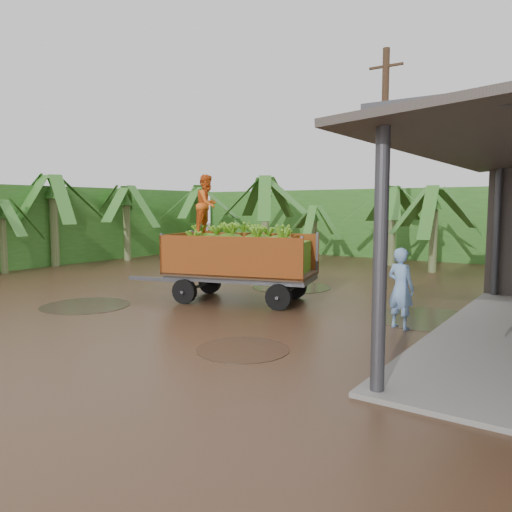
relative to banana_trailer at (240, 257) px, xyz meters
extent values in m
plane|color=black|center=(0.59, -0.95, -1.28)|extent=(100.00, 100.00, 0.00)
cube|color=#2D661E|center=(-1.41, 15.05, 0.52)|extent=(22.00, 3.00, 3.60)
cube|color=#2D661E|center=(-13.41, 3.05, 0.52)|extent=(3.00, 18.00, 3.60)
cube|color=#47474C|center=(-2.71, -0.78, -0.78)|extent=(1.60, 0.55, 0.11)
imported|color=#DC5B19|center=(-1.00, -0.22, 1.48)|extent=(0.76, 0.91, 1.70)
imported|color=#759FD6|center=(4.85, -0.57, -0.37)|extent=(0.76, 0.61, 1.81)
cylinder|color=#47301E|center=(1.98, 5.86, 2.79)|extent=(0.24, 0.24, 8.13)
cube|color=#47301E|center=(1.98, 5.86, 6.24)|extent=(1.20, 0.08, 0.08)
camera|label=1|loc=(8.40, -11.33, 1.44)|focal=35.00mm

